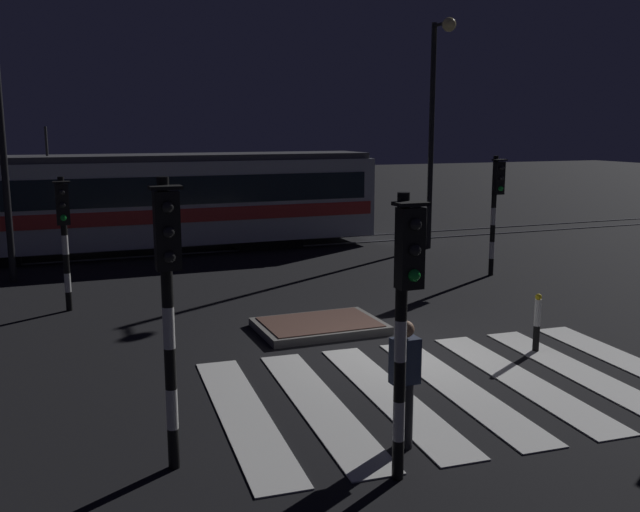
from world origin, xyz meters
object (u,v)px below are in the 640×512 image
object	(u,v)px
traffic_light_kerb_mid_left	(405,296)
tram	(131,201)
traffic_light_corner_near_left	(168,282)
traffic_light_corner_far_left	(64,224)
street_lamp_trackside_right	(436,108)
traffic_light_corner_far_right	(496,197)
bollard_island_edge	(537,323)
pedestrian_waiting_at_kerb	(404,383)

from	to	relation	value
traffic_light_kerb_mid_left	tram	distance (m)	16.70
traffic_light_corner_near_left	traffic_light_corner_far_left	world-z (taller)	traffic_light_corner_near_left
tram	traffic_light_kerb_mid_left	bearing A→B (deg)	-86.13
tram	street_lamp_trackside_right	bearing A→B (deg)	-16.48
traffic_light_corner_far_right	bollard_island_edge	bearing A→B (deg)	-118.58
traffic_light_kerb_mid_left	tram	world-z (taller)	tram
street_lamp_trackside_right	tram	distance (m)	10.49
traffic_light_kerb_mid_left	pedestrian_waiting_at_kerb	size ratio (longest dim) A/B	1.99
traffic_light_corner_near_left	tram	bearing A→B (deg)	85.17
street_lamp_trackside_right	tram	size ratio (longest dim) A/B	0.45
traffic_light_corner_far_left	street_lamp_trackside_right	bearing A→B (deg)	19.40
bollard_island_edge	tram	bearing A→B (deg)	113.43
traffic_light_corner_far_left	traffic_light_corner_far_right	xyz separation A→B (m)	(11.25, -0.24, 0.21)
traffic_light_corner_near_left	street_lamp_trackside_right	xyz separation A→B (m)	(10.94, 12.56, 2.40)
traffic_light_corner_far_left	street_lamp_trackside_right	distance (m)	12.89
street_lamp_trackside_right	traffic_light_corner_far_left	bearing A→B (deg)	-160.60
traffic_light_kerb_mid_left	street_lamp_trackside_right	xyz separation A→B (m)	(8.51, 13.80, 2.50)
traffic_light_corner_far_right	traffic_light_corner_near_left	bearing A→B (deg)	-141.73
pedestrian_waiting_at_kerb	street_lamp_trackside_right	bearing A→B (deg)	58.22
traffic_light_kerb_mid_left	traffic_light_corner_near_left	bearing A→B (deg)	152.88
traffic_light_corner_near_left	pedestrian_waiting_at_kerb	world-z (taller)	traffic_light_corner_near_left
traffic_light_corner_far_left	bollard_island_edge	world-z (taller)	traffic_light_corner_far_left
traffic_light_corner_near_left	traffic_light_corner_far_left	distance (m)	8.43
street_lamp_trackside_right	bollard_island_edge	size ratio (longest dim) A/B	6.79
traffic_light_kerb_mid_left	traffic_light_corner_far_right	distance (m)	12.25
street_lamp_trackside_right	pedestrian_waiting_at_kerb	world-z (taller)	street_lamp_trackside_right
traffic_light_kerb_mid_left	traffic_light_corner_far_left	distance (m)	10.19
tram	pedestrian_waiting_at_kerb	xyz separation A→B (m)	(1.58, -15.86, -0.87)
traffic_light_corner_near_left	traffic_light_corner_far_left	xyz separation A→B (m)	(-0.94, 8.37, -0.34)
traffic_light_kerb_mid_left	street_lamp_trackside_right	world-z (taller)	street_lamp_trackside_right
traffic_light_corner_near_left	traffic_light_kerb_mid_left	xyz separation A→B (m)	(2.43, -1.24, -0.10)
traffic_light_corner_near_left	tram	size ratio (longest dim) A/B	0.21
pedestrian_waiting_at_kerb	bollard_island_edge	distance (m)	4.92
traffic_light_corner_far_right	tram	xyz separation A→B (m)	(-9.01, 7.27, -0.46)
traffic_light_corner_far_right	street_lamp_trackside_right	world-z (taller)	street_lamp_trackside_right
traffic_light_corner_near_left	street_lamp_trackside_right	distance (m)	16.82
street_lamp_trackside_right	bollard_island_edge	xyz separation A→B (m)	(-3.89, -10.41, -4.19)
traffic_light_corner_far_right	tram	distance (m)	11.59
traffic_light_corner_far_left	pedestrian_waiting_at_kerb	xyz separation A→B (m)	(3.82, -8.82, -1.13)
pedestrian_waiting_at_kerb	traffic_light_kerb_mid_left	bearing A→B (deg)	-119.57
pedestrian_waiting_at_kerb	bollard_island_edge	bearing A→B (deg)	31.93
traffic_light_corner_near_left	tram	xyz separation A→B (m)	(1.30, 15.41, -0.60)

